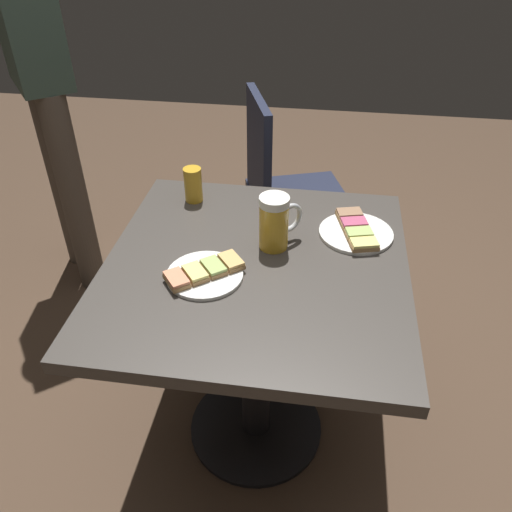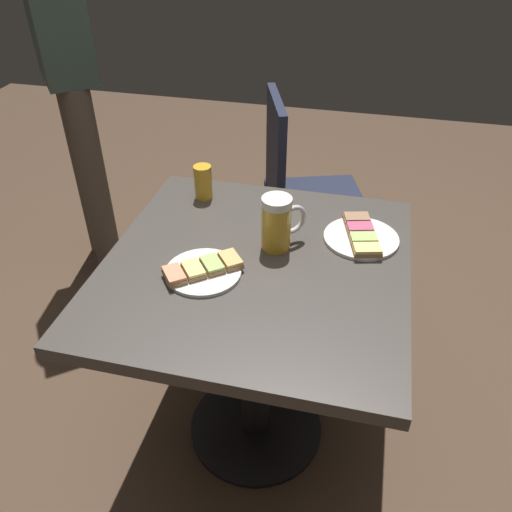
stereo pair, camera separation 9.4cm
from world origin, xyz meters
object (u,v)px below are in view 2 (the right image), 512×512
Objects in this scene: beer_mug at (278,223)px; beer_glass_small at (203,182)px; plate_near at (203,270)px; cafe_chair at (301,191)px; patron_standing at (64,55)px; plate_far at (361,236)px.

beer_mug is 1.42× the size of beer_glass_small.
cafe_chair is (-0.82, 0.12, -0.20)m from plate_near.
beer_mug is (-0.16, 0.16, 0.06)m from plate_near.
patron_standing is (-0.46, -0.69, 0.21)m from beer_glass_small.
plate_far is at bearing 25.07° from patron_standing.
cafe_chair is at bearing -176.86° from beer_mug.
beer_glass_small reaches higher than plate_far.
beer_glass_small is at bearing -162.23° from plate_near.
plate_near is 1.18m from patron_standing.
cafe_chair is (-0.45, 0.24, -0.25)m from beer_glass_small.
plate_near is 1.31× the size of beer_mug.
plate_near is 0.85m from cafe_chair.
beer_mug is 0.34m from beer_glass_small.
patron_standing is (-0.01, -0.92, 0.46)m from cafe_chair.
plate_near is at bearing -44.72° from beer_mug.
cafe_chair reaches higher than beer_glass_small.
cafe_chair is 0.53× the size of patron_standing.
plate_far is 0.24m from beer_mug.
plate_near is 1.85× the size of beer_glass_small.
plate_near is 0.23m from beer_mug.
plate_far is 0.24× the size of cafe_chair.
plate_far is at bearing 123.11° from plate_near.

